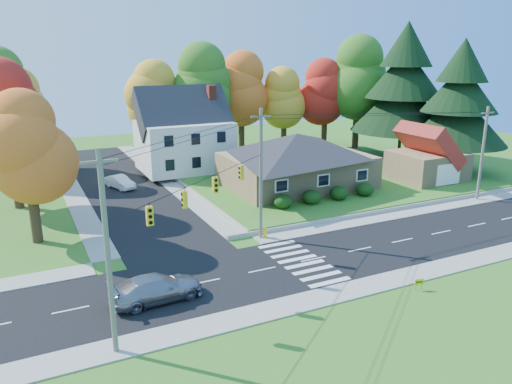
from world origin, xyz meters
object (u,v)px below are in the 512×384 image
Objects in this scene: ranch_house at (296,159)px; white_car at (120,182)px; silver_sedan at (156,288)px; fire_hydrant at (265,233)px.

white_car is at bearing 152.22° from ranch_house.
ranch_house is at bearing -52.83° from silver_sedan.
silver_sedan is 11.90m from fire_hydrant.
ranch_house is 14.52m from fire_hydrant.
silver_sedan is 1.33× the size of white_car.
fire_hydrant is (10.19, 6.14, -0.38)m from silver_sedan.
ranch_house is 3.60× the size of white_car.
white_car is 20.74m from fire_hydrant.
white_car is at bearing 110.09° from fire_hydrant.
silver_sedan is 6.12× the size of fire_hydrant.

